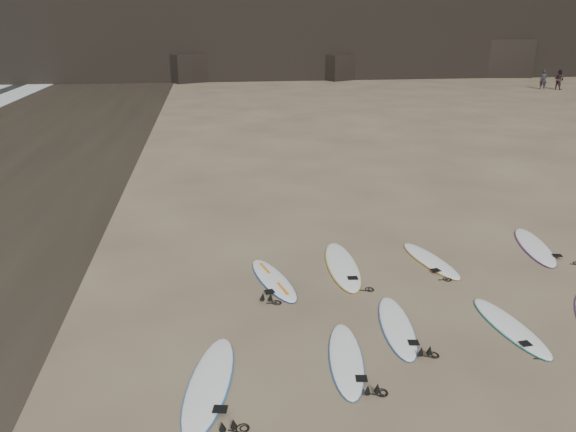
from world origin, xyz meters
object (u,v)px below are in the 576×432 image
surfboard_7 (431,260)px  person_a (544,80)px  surfboard_0 (209,382)px  surfboard_5 (273,279)px  surfboard_1 (346,358)px  person_b (559,79)px  surfboard_6 (342,265)px  surfboard_2 (397,326)px  surfboard_3 (510,326)px  surfboard_8 (535,246)px

surfboard_7 → person_a: (22.20, 31.83, 0.74)m
surfboard_0 → surfboard_5: bearing=79.9°
surfboard_1 → person_b: person_b is taller
surfboard_6 → surfboard_5: bearing=-159.8°
surfboard_2 → surfboard_1: bearing=-135.3°
surfboard_6 → person_b: (25.45, 31.46, 0.76)m
surfboard_0 → surfboard_1: bearing=20.7°
surfboard_3 → surfboard_7: bearing=90.0°
surfboard_6 → surfboard_3: bearing=-48.1°
surfboard_2 → surfboard_6: surfboard_6 is taller
surfboard_1 → surfboard_6: bearing=86.4°
surfboard_2 → surfboard_6: 2.81m
surfboard_3 → person_b: person_b is taller
surfboard_2 → surfboard_8: (4.67, 3.24, 0.00)m
surfboard_1 → surfboard_8: size_ratio=0.88×
surfboard_2 → surfboard_0: bearing=-152.5°
surfboard_5 → person_b: size_ratio=1.41×
surfboard_0 → surfboard_8: size_ratio=1.02×
surfboard_6 → person_a: bearing=56.1°
surfboard_2 → surfboard_3: 2.10m
surfboard_2 → surfboard_7: 3.31m
surfboard_0 → person_a: (27.43, 35.88, 0.73)m
surfboard_1 → surfboard_3: same height
surfboard_2 → person_a: size_ratio=1.47×
person_b → surfboard_3: bearing=122.3°
surfboard_0 → surfboard_3: size_ratio=1.14×
surfboard_3 → surfboard_5: size_ratio=0.99×
surfboard_2 → person_a: person_a is taller
surfboard_2 → surfboard_6: bearing=105.5°
surfboard_7 → surfboard_0: bearing=-153.3°
surfboard_5 → surfboard_2: bearing=-62.3°
surfboard_1 → surfboard_2: (1.19, 0.89, 0.00)m
surfboard_0 → surfboard_6: surfboard_6 is taller
surfboard_0 → surfboard_7: surfboard_0 is taller
surfboard_0 → surfboard_7: (5.23, 4.05, -0.01)m
surfboard_7 → person_a: bearing=44.1°
surfboard_2 → surfboard_8: 5.68m
surfboard_7 → surfboard_2: bearing=-133.2°
surfboard_2 → person_a: bearing=63.1°
surfboard_3 → surfboard_8: bearing=48.1°
person_a → person_b: (1.11, -0.38, 0.03)m
surfboard_0 → surfboard_7: size_ratio=1.16×
surfboard_2 → surfboard_7: (1.76, 2.80, -0.00)m
surfboard_0 → surfboard_6: bearing=64.4°
surfboard_6 → person_b: size_ratio=1.70×
surfboard_2 → person_b: person_b is taller
surfboard_1 → person_b: size_ratio=1.39×
surfboard_6 → person_a: person_a is taller
surfboard_5 → surfboard_3: bearing=-46.3°
surfboard_0 → surfboard_5: (1.43, 3.54, -0.01)m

